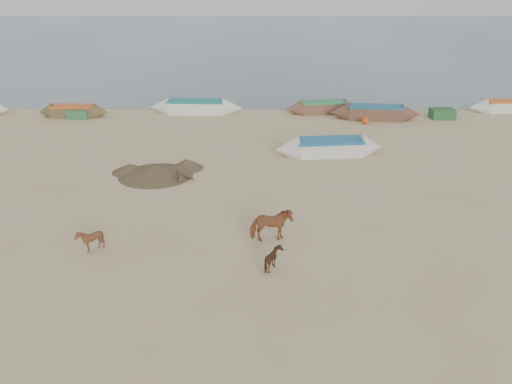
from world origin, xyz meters
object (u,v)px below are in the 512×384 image
cow_adult (271,225)px  near_canoe (329,147)px  calf_right (274,260)px  calf_front (90,240)px

cow_adult → near_canoe: (3.20, 9.63, -0.19)m
cow_adult → calf_right: size_ratio=1.95×
cow_adult → calf_front: size_ratio=1.68×
calf_front → calf_right: size_ratio=1.16×
calf_front → near_canoe: 13.94m
cow_adult → calf_front: cow_adult is taller
calf_front → calf_right: bearing=79.7°
cow_adult → near_canoe: cow_adult is taller
calf_front → near_canoe: size_ratio=0.15×
cow_adult → calf_right: cow_adult is taller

